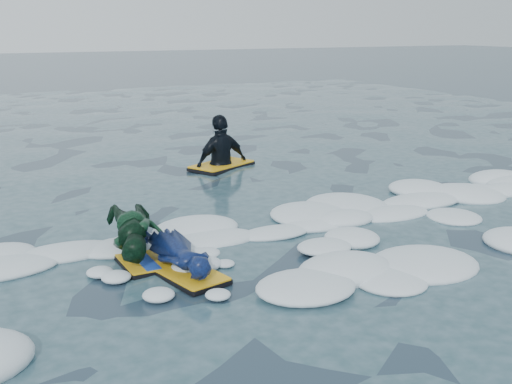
# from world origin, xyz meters

# --- Properties ---
(ground) EXTENTS (120.00, 120.00, 0.00)m
(ground) POSITION_xyz_m (0.00, 0.00, 0.00)
(ground) COLOR #172E37
(ground) RESTS_ON ground
(foam_band) EXTENTS (12.00, 3.10, 0.30)m
(foam_band) POSITION_xyz_m (0.00, 1.03, 0.00)
(foam_band) COLOR white
(foam_band) RESTS_ON ground
(prone_woman_unit) EXTENTS (0.72, 1.47, 0.36)m
(prone_woman_unit) POSITION_xyz_m (-0.59, 0.69, 0.18)
(prone_woman_unit) COLOR black
(prone_woman_unit) RESTS_ON ground
(prone_child_unit) EXTENTS (0.98, 1.49, 0.54)m
(prone_child_unit) POSITION_xyz_m (-0.90, 1.27, 0.28)
(prone_child_unit) COLOR black
(prone_child_unit) RESTS_ON ground
(waiting_rider_unit) EXTENTS (1.41, 1.16, 1.85)m
(waiting_rider_unit) POSITION_xyz_m (1.83, 5.20, 0.07)
(waiting_rider_unit) COLOR black
(waiting_rider_unit) RESTS_ON ground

